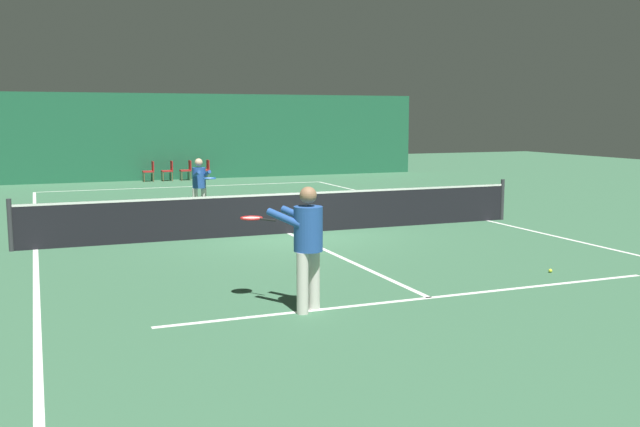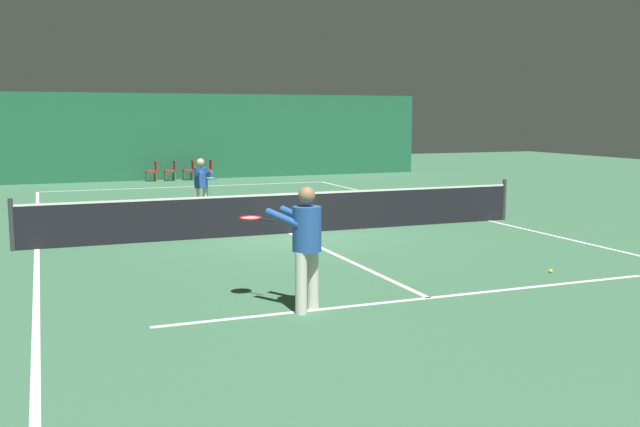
{
  "view_description": "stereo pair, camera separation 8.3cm",
  "coord_description": "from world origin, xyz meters",
  "px_view_note": "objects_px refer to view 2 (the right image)",
  "views": [
    {
      "loc": [
        -5.41,
        -15.49,
        2.72
      ],
      "look_at": [
        -0.78,
        -3.92,
        1.01
      ],
      "focal_mm": 40.0,
      "sensor_mm": 36.0,
      "label": 1
    },
    {
      "loc": [
        -5.34,
        -15.52,
        2.72
      ],
      "look_at": [
        -0.78,
        -3.92,
        1.01
      ],
      "focal_mm": 40.0,
      "sensor_mm": 36.0,
      "label": 2
    }
  ],
  "objects_px": {
    "player_far": "(201,183)",
    "courtside_chair_1": "(172,169)",
    "courtside_chair_3": "(208,168)",
    "courtside_chair_0": "(153,170)",
    "courtside_chair_2": "(190,169)",
    "player_near": "(305,239)",
    "tennis_ball": "(551,271)",
    "tennis_net": "(290,212)"
  },
  "relations": [
    {
      "from": "player_far",
      "to": "courtside_chair_1",
      "type": "xyz_separation_m",
      "value": [
        1.09,
        11.07,
        -0.43
      ]
    },
    {
      "from": "courtside_chair_3",
      "to": "courtside_chair_0",
      "type": "bearing_deg",
      "value": -90.0
    },
    {
      "from": "player_far",
      "to": "courtside_chair_2",
      "type": "relative_size",
      "value": 1.87
    },
    {
      "from": "player_far",
      "to": "player_near",
      "type": "bearing_deg",
      "value": -8.2
    },
    {
      "from": "player_near",
      "to": "courtside_chair_3",
      "type": "xyz_separation_m",
      "value": [
        3.34,
        21.09,
        -0.54
      ]
    },
    {
      "from": "player_far",
      "to": "courtside_chair_3",
      "type": "height_order",
      "value": "player_far"
    },
    {
      "from": "player_far",
      "to": "tennis_ball",
      "type": "height_order",
      "value": "player_far"
    },
    {
      "from": "courtside_chair_3",
      "to": "player_far",
      "type": "bearing_deg",
      "value": -13.43
    },
    {
      "from": "courtside_chair_2",
      "to": "courtside_chair_3",
      "type": "distance_m",
      "value": 0.78
    },
    {
      "from": "courtside_chair_0",
      "to": "courtside_chair_3",
      "type": "bearing_deg",
      "value": 90.0
    },
    {
      "from": "courtside_chair_1",
      "to": "courtside_chair_2",
      "type": "distance_m",
      "value": 0.78
    },
    {
      "from": "tennis_net",
      "to": "tennis_ball",
      "type": "height_order",
      "value": "tennis_net"
    },
    {
      "from": "tennis_net",
      "to": "player_far",
      "type": "bearing_deg",
      "value": 109.57
    },
    {
      "from": "tennis_net",
      "to": "courtside_chair_3",
      "type": "relative_size",
      "value": 14.29
    },
    {
      "from": "tennis_net",
      "to": "player_far",
      "type": "relative_size",
      "value": 7.62
    },
    {
      "from": "courtside_chair_3",
      "to": "tennis_ball",
      "type": "xyz_separation_m",
      "value": [
        1.51,
        -20.37,
        -0.45
      ]
    },
    {
      "from": "player_near",
      "to": "tennis_ball",
      "type": "distance_m",
      "value": 5.0
    },
    {
      "from": "tennis_net",
      "to": "player_near",
      "type": "relative_size",
      "value": 6.83
    },
    {
      "from": "courtside_chair_2",
      "to": "tennis_net",
      "type": "bearing_deg",
      "value": -2.24
    },
    {
      "from": "player_far",
      "to": "courtside_chair_2",
      "type": "xyz_separation_m",
      "value": [
        1.87,
        11.07,
        -0.43
      ]
    },
    {
      "from": "courtside_chair_1",
      "to": "tennis_ball",
      "type": "relative_size",
      "value": 12.73
    },
    {
      "from": "courtside_chair_0",
      "to": "tennis_net",
      "type": "bearing_deg",
      "value": 3.83
    },
    {
      "from": "courtside_chair_0",
      "to": "tennis_ball",
      "type": "bearing_deg",
      "value": 10.69
    },
    {
      "from": "player_far",
      "to": "courtside_chair_3",
      "type": "bearing_deg",
      "value": 162.32
    },
    {
      "from": "tennis_net",
      "to": "player_near",
      "type": "height_order",
      "value": "player_near"
    },
    {
      "from": "player_far",
      "to": "courtside_chair_0",
      "type": "distance_m",
      "value": 11.08
    },
    {
      "from": "tennis_net",
      "to": "courtside_chair_2",
      "type": "relative_size",
      "value": 14.29
    },
    {
      "from": "courtside_chair_3",
      "to": "tennis_net",
      "type": "bearing_deg",
      "value": -5.26
    },
    {
      "from": "tennis_net",
      "to": "courtside_chair_3",
      "type": "height_order",
      "value": "tennis_net"
    },
    {
      "from": "player_far",
      "to": "courtside_chair_0",
      "type": "xyz_separation_m",
      "value": [
        0.31,
        11.07,
        -0.43
      ]
    },
    {
      "from": "tennis_net",
      "to": "player_far",
      "type": "xyz_separation_m",
      "value": [
        -1.29,
        3.63,
        0.41
      ]
    },
    {
      "from": "courtside_chair_0",
      "to": "tennis_ball",
      "type": "distance_m",
      "value": 20.73
    },
    {
      "from": "courtside_chair_1",
      "to": "tennis_ball",
      "type": "xyz_separation_m",
      "value": [
        3.07,
        -20.37,
        -0.45
      ]
    },
    {
      "from": "tennis_net",
      "to": "courtside_chair_2",
      "type": "height_order",
      "value": "tennis_net"
    },
    {
      "from": "courtside_chair_1",
      "to": "courtside_chair_2",
      "type": "relative_size",
      "value": 1.0
    },
    {
      "from": "tennis_net",
      "to": "player_near",
      "type": "distance_m",
      "value": 6.7
    },
    {
      "from": "player_near",
      "to": "courtside_chair_1",
      "type": "bearing_deg",
      "value": -38.16
    },
    {
      "from": "tennis_net",
      "to": "tennis_ball",
      "type": "bearing_deg",
      "value": -63.18
    },
    {
      "from": "tennis_net",
      "to": "courtside_chair_0",
      "type": "distance_m",
      "value": 14.74
    },
    {
      "from": "courtside_chair_3",
      "to": "player_near",
      "type": "bearing_deg",
      "value": -8.99
    },
    {
      "from": "courtside_chair_0",
      "to": "courtside_chair_1",
      "type": "relative_size",
      "value": 1.0
    },
    {
      "from": "player_far",
      "to": "courtside_chair_1",
      "type": "relative_size",
      "value": 1.87
    }
  ]
}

